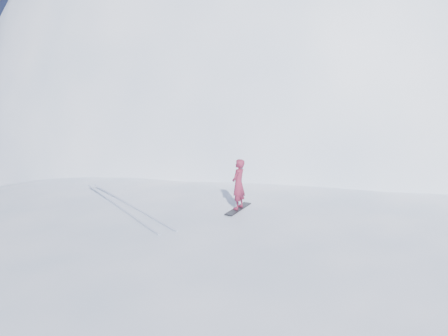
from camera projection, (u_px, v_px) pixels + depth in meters
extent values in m
plane|color=white|center=(246.00, 325.00, 10.48)|extent=(400.00, 400.00, 0.00)
ellipsoid|color=white|center=(228.00, 270.00, 13.53)|extent=(36.00, 28.00, 4.80)
ellipsoid|color=white|center=(307.00, 140.00, 42.72)|extent=(60.00, 56.00, 56.00)
ellipsoid|color=white|center=(233.00, 159.00, 32.30)|extent=(28.00, 24.00, 18.00)
ellipsoid|color=white|center=(121.00, 253.00, 14.87)|extent=(7.00, 6.30, 1.00)
ellipsoid|color=white|center=(343.00, 231.00, 16.99)|extent=(4.00, 3.60, 0.60)
cube|color=black|center=(238.00, 209.00, 12.31)|extent=(1.27, 1.02, 0.02)
imported|color=maroon|center=(238.00, 184.00, 12.14)|extent=(0.67, 0.63, 1.55)
cube|color=silver|center=(117.00, 205.00, 12.67)|extent=(0.98, 5.94, 0.04)
cube|color=silver|center=(128.00, 203.00, 12.82)|extent=(1.26, 5.89, 0.04)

